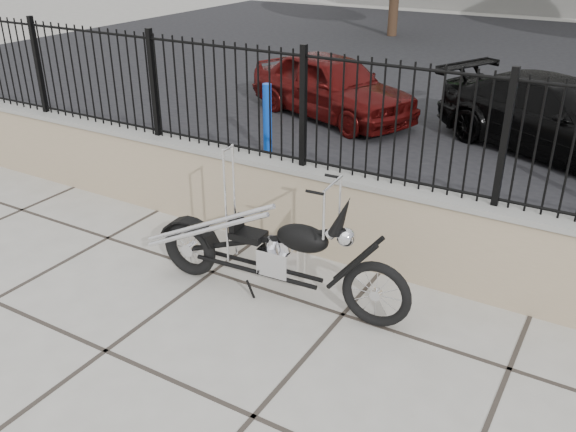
{
  "coord_description": "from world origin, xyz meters",
  "views": [
    {
      "loc": [
        1.94,
        -2.79,
        3.27
      ],
      "look_at": [
        -0.73,
        1.73,
        0.74
      ],
      "focal_mm": 38.0,
      "sensor_mm": 36.0,
      "label": 1
    }
  ],
  "objects": [
    {
      "name": "ground_plane",
      "position": [
        0.0,
        0.0,
        0.0
      ],
      "size": [
        90.0,
        90.0,
        0.0
      ],
      "primitive_type": "plane",
      "color": "#99968E",
      "rests_on": "ground"
    },
    {
      "name": "parking_lot",
      "position": [
        0.0,
        12.5,
        0.0
      ],
      "size": [
        30.0,
        30.0,
        0.0
      ],
      "primitive_type": "plane",
      "color": "black",
      "rests_on": "ground"
    },
    {
      "name": "retaining_wall",
      "position": [
        0.0,
        2.5,
        0.48
      ],
      "size": [
        14.0,
        0.36,
        0.96
      ],
      "primitive_type": "cube",
      "color": "gray",
      "rests_on": "ground_plane"
    },
    {
      "name": "iron_fence",
      "position": [
        0.0,
        2.5,
        1.56
      ],
      "size": [
        14.0,
        0.08,
        1.2
      ],
      "primitive_type": "cube",
      "color": "black",
      "rests_on": "retaining_wall"
    },
    {
      "name": "chopper_motorcycle",
      "position": [
        -0.73,
        1.43,
        0.74
      ],
      "size": [
        2.5,
        0.6,
        1.48
      ],
      "primitive_type": null,
      "rotation": [
        0.0,
        0.0,
        0.07
      ],
      "color": "black",
      "rests_on": "ground_plane"
    },
    {
      "name": "car_red",
      "position": [
        -3.0,
        7.17,
        0.59
      ],
      "size": [
        3.72,
        2.5,
        1.18
      ],
      "primitive_type": "imported",
      "rotation": [
        0.0,
        0.0,
        1.22
      ],
      "color": "#4A0B0A",
      "rests_on": "parking_lot"
    },
    {
      "name": "car_black",
      "position": [
        0.92,
        7.14,
        0.58
      ],
      "size": [
        4.3,
        3.14,
        1.16
      ],
      "primitive_type": "imported",
      "rotation": [
        0.0,
        0.0,
        1.14
      ],
      "color": "black",
      "rests_on": "parking_lot"
    },
    {
      "name": "bollard_a",
      "position": [
        -2.88,
        4.77,
        0.57
      ],
      "size": [
        0.18,
        0.18,
        1.13
      ],
      "primitive_type": "cylinder",
      "rotation": [
        0.0,
        0.0,
        0.38
      ],
      "color": "blue",
      "rests_on": "ground_plane"
    }
  ]
}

